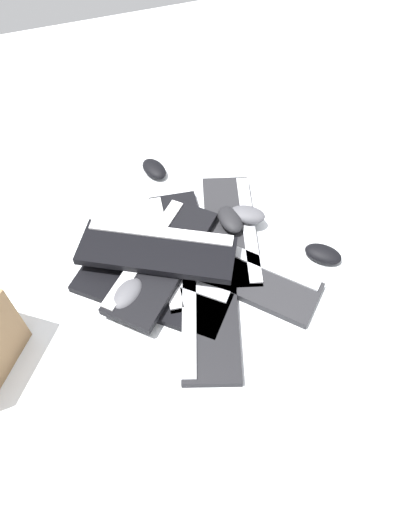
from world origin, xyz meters
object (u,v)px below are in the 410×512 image
(keyboard_1, at_px, (209,307))
(keyboard_6, at_px, (157,250))
(keyboard_4, at_px, (183,249))
(mouse_2, at_px, (323,254))
(mouse_0, at_px, (230,219))
(mouse_4, at_px, (247,214))
(mouse_3, at_px, (154,169))
(keyboard_0, at_px, (151,292))
(mouse_1, at_px, (127,294))
(keyboard_5, at_px, (162,260))
(keyboard_2, at_px, (243,274))
(keyboard_3, at_px, (231,230))

(keyboard_1, relative_size, keyboard_6, 1.02)
(keyboard_4, height_order, keyboard_6, keyboard_6)
(keyboard_4, height_order, mouse_2, mouse_2)
(mouse_0, xyz_separation_m, mouse_4, (-0.06, -0.00, 0.00))
(mouse_3, xyz_separation_m, mouse_4, (-0.20, 0.33, 0.03))
(keyboard_6, height_order, mouse_0, keyboard_6)
(keyboard_1, bearing_deg, keyboard_4, -89.54)
(mouse_4, bearing_deg, keyboard_0, 56.35)
(mouse_3, bearing_deg, mouse_1, -39.81)
(mouse_2, bearing_deg, keyboard_1, 52.16)
(keyboard_1, xyz_separation_m, keyboard_5, (0.08, -0.18, 0.03))
(mouse_0, bearing_deg, keyboard_4, -80.79)
(mouse_3, bearing_deg, keyboard_6, -30.21)
(keyboard_0, xyz_separation_m, keyboard_4, (-0.13, -0.11, 0.00))
(keyboard_2, distance_m, mouse_0, 0.18)
(keyboard_1, xyz_separation_m, keyboard_3, (-0.16, -0.24, 0.00))
(keyboard_4, relative_size, mouse_4, 4.15)
(keyboard_3, bearing_deg, mouse_1, 21.02)
(keyboard_0, bearing_deg, keyboard_5, -127.05)
(keyboard_0, height_order, mouse_0, mouse_0)
(keyboard_3, height_order, keyboard_6, keyboard_6)
(mouse_0, relative_size, mouse_3, 1.00)
(keyboard_2, height_order, keyboard_5, keyboard_5)
(mouse_1, bearing_deg, mouse_3, -155.04)
(keyboard_2, relative_size, mouse_0, 3.89)
(keyboard_2, distance_m, mouse_1, 0.33)
(keyboard_0, xyz_separation_m, mouse_3, (-0.15, -0.47, 0.01))
(keyboard_0, relative_size, mouse_4, 3.89)
(keyboard_1, bearing_deg, mouse_1, -25.75)
(keyboard_3, distance_m, mouse_0, 0.04)
(mouse_4, bearing_deg, keyboard_1, 82.49)
(mouse_1, xyz_separation_m, mouse_2, (-0.58, 0.05, -0.03))
(keyboard_2, relative_size, mouse_1, 3.89)
(keyboard_4, distance_m, mouse_1, 0.23)
(keyboard_3, distance_m, mouse_4, 0.07)
(keyboard_0, xyz_separation_m, mouse_0, (-0.30, -0.14, 0.04))
(keyboard_1, xyz_separation_m, keyboard_2, (-0.13, -0.07, 0.00))
(mouse_1, relative_size, mouse_2, 1.00)
(mouse_3, bearing_deg, mouse_2, 19.05)
(keyboard_4, relative_size, mouse_3, 4.15)
(keyboard_0, height_order, keyboard_6, keyboard_6)
(keyboard_6, bearing_deg, mouse_0, -167.91)
(keyboard_1, height_order, keyboard_3, same)
(keyboard_6, distance_m, mouse_0, 0.25)
(keyboard_0, bearing_deg, keyboard_4, -138.89)
(keyboard_0, xyz_separation_m, keyboard_5, (-0.06, -0.07, 0.03))
(keyboard_5, bearing_deg, keyboard_2, 152.47)
(mouse_0, xyz_separation_m, mouse_2, (-0.22, 0.20, -0.03))
(keyboard_3, bearing_deg, mouse_2, 139.45)
(mouse_4, bearing_deg, mouse_0, 34.45)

